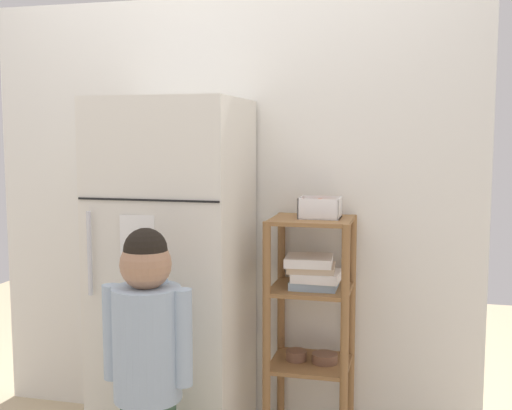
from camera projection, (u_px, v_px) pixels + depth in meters
name	position (u px, v px, depth m)	size (l,w,h in m)	color
kitchen_wall_back	(226.00, 215.00, 3.12)	(2.46, 0.03, 2.11)	silver
refrigerator	(174.00, 277.00, 2.87)	(0.63, 0.61, 1.61)	silver
child_standing	(147.00, 342.00, 2.37)	(0.36, 0.26, 1.10)	#3B5C46
pantry_shelf_unit	(312.00, 302.00, 2.84)	(0.37, 0.35, 1.08)	olive
fruit_bin	(321.00, 209.00, 2.82)	(0.18, 0.15, 0.09)	white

